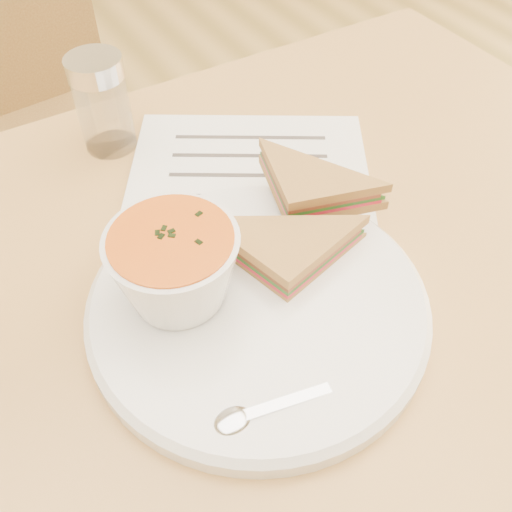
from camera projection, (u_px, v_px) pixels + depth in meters
dining_table at (255, 437)px, 0.83m from camera, size 1.00×0.70×0.75m
chair_far at (47, 156)px, 1.07m from camera, size 0.48×0.48×0.99m
plate at (258, 306)px, 0.51m from camera, size 0.31×0.31×0.02m
soup_bowl at (176, 271)px, 0.48m from camera, size 0.14×0.14×0.08m
sandwich_half_a at (288, 295)px, 0.49m from camera, size 0.14×0.14×0.03m
sandwich_half_b at (288, 216)px, 0.53m from camera, size 0.13×0.13×0.03m
spoon at (289, 402)px, 0.43m from camera, size 0.16×0.06×0.01m
paper_menu at (249, 166)px, 0.65m from camera, size 0.33×0.31×0.00m
condiment_shaker at (103, 104)px, 0.64m from camera, size 0.08×0.08×0.11m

